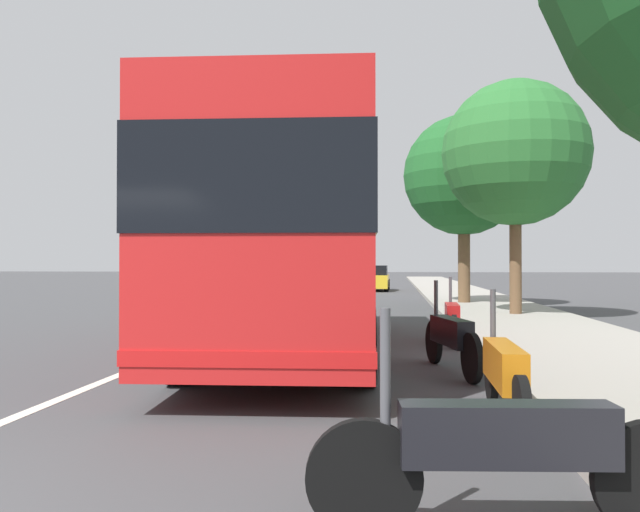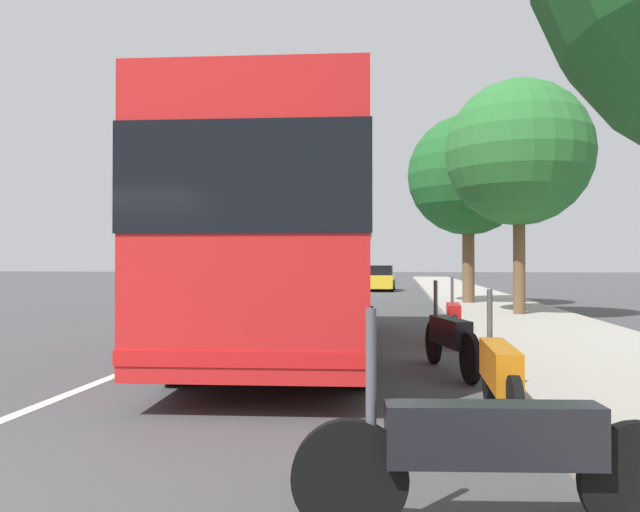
% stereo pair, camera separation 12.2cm
% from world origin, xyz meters
% --- Properties ---
extents(sidewalk_curb, '(110.00, 3.60, 0.14)m').
position_xyz_m(sidewalk_curb, '(10.00, -6.87, 0.07)').
color(sidewalk_curb, '#9E998E').
rests_on(sidewalk_curb, ground).
extents(lane_divider_line, '(110.00, 0.16, 0.01)m').
position_xyz_m(lane_divider_line, '(10.00, 0.00, 0.00)').
color(lane_divider_line, silver).
rests_on(lane_divider_line, ground).
extents(coach_bus, '(10.28, 3.12, 3.56)m').
position_xyz_m(coach_bus, '(8.42, -2.03, 2.00)').
color(coach_bus, red).
rests_on(coach_bus, ground).
extents(motorcycle_angled, '(0.35, 2.25, 1.28)m').
position_xyz_m(motorcycle_angled, '(0.99, -4.36, 0.48)').
color(motorcycle_angled, black).
rests_on(motorcycle_angled, ground).
extents(motorcycle_nearest_curb, '(2.35, 0.25, 1.25)m').
position_xyz_m(motorcycle_nearest_curb, '(3.69, -4.80, 0.47)').
color(motorcycle_nearest_curb, black).
rests_on(motorcycle_nearest_curb, ground).
extents(motorcycle_by_tree, '(2.27, 0.61, 1.27)m').
position_xyz_m(motorcycle_by_tree, '(6.43, -4.54, 0.49)').
color(motorcycle_by_tree, black).
rests_on(motorcycle_by_tree, ground).
extents(motorcycle_mid_row, '(2.21, 0.29, 1.26)m').
position_xyz_m(motorcycle_mid_row, '(9.76, -4.85, 0.48)').
color(motorcycle_mid_row, black).
rests_on(motorcycle_mid_row, ground).
extents(car_oncoming, '(4.65, 1.91, 1.41)m').
position_xyz_m(car_oncoming, '(31.28, 2.51, 0.69)').
color(car_oncoming, navy).
rests_on(car_oncoming, ground).
extents(car_far_distant, '(4.18, 2.02, 1.61)m').
position_xyz_m(car_far_distant, '(25.54, 2.75, 0.76)').
color(car_far_distant, '#2D7238').
rests_on(car_far_distant, ground).
extents(car_side_street, '(4.12, 1.92, 1.41)m').
position_xyz_m(car_side_street, '(32.99, -2.54, 0.67)').
color(car_side_street, gold).
rests_on(car_side_street, ground).
extents(roadside_tree_mid_block, '(4.04, 4.04, 6.61)m').
position_xyz_m(roadside_tree_mid_block, '(15.43, -7.09, 4.58)').
color(roadside_tree_mid_block, brown).
rests_on(roadside_tree_mid_block, ground).
extents(roadside_tree_far_block, '(4.30, 4.30, 6.84)m').
position_xyz_m(roadside_tree_far_block, '(20.50, -6.24, 4.67)').
color(roadside_tree_far_block, brown).
rests_on(roadside_tree_far_block, ground).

